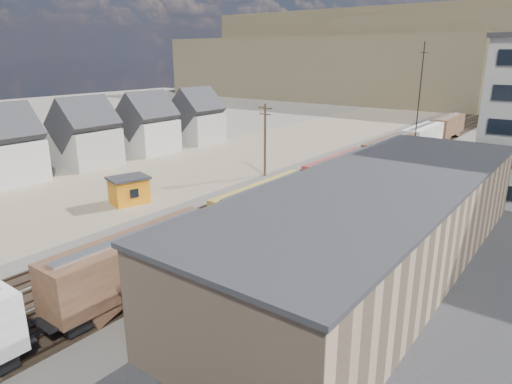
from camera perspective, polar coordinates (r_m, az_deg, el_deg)
The scene contains 11 objects.
ballast_bed at distance 66.06m, azimuth 11.21°, elevation 2.26°, with size 18.00×200.00×0.06m, color #4C4742.
dirt_yard at distance 69.35m, azimuth -7.59°, elevation 3.12°, with size 24.00×180.00×0.03m, color #85795B.
asphalt_lot at distance 46.15m, azimuth 27.74°, elevation -5.91°, with size 26.00×120.00×0.04m, color #232326.
rail_tracks at distance 66.27m, azimuth 10.79°, elevation 2.41°, with size 11.40×200.00×0.24m.
freight_train at distance 49.08m, azimuth 6.57°, elevation 0.73°, with size 3.00×119.74×4.46m.
warehouse at distance 37.34m, azimuth 15.15°, elevation -3.64°, with size 12.40×40.40×7.25m.
utility_pole_north at distance 62.44m, azimuth 1.14°, elevation 6.69°, with size 2.20×0.32×10.00m.
radio_mast at distance 71.49m, azimuth 19.64°, elevation 10.14°, with size 1.20×0.16×18.00m.
townhouse_row at distance 70.74m, azimuth -24.65°, elevation 5.58°, with size 8.15×68.16×10.47m.
hills_north at distance 177.84m, azimuth 29.15°, elevation 14.15°, with size 265.00×80.00×32.00m.
maintenance_shed at distance 53.59m, azimuth -15.59°, elevation 0.26°, with size 4.32×4.99×3.12m.
Camera 1 is at (27.51, -7.79, 16.40)m, focal length 32.00 mm.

